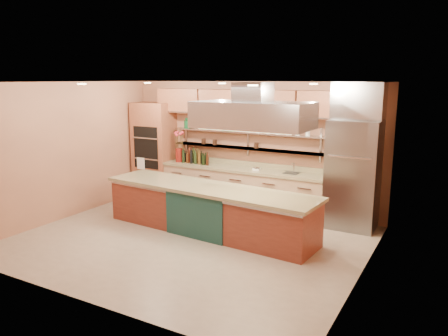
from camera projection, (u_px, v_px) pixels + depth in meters
The scene contains 21 objects.
floor at pixel (190, 241), 7.86m from camera, with size 6.00×5.00×0.02m, color gray.
ceiling at pixel (187, 82), 7.29m from camera, with size 6.00×5.00×0.02m, color black.
wall_back at pixel (251, 145), 9.72m from camera, with size 6.00×0.04×2.80m, color #A96E50.
wall_front at pixel (77, 198), 5.44m from camera, with size 6.00×0.04×2.80m, color #A96E50.
wall_left at pixel (67, 151), 9.00m from camera, with size 0.04×5.00×2.80m, color #A96E50.
wall_right at pixel (366, 184), 6.15m from camera, with size 0.04×5.00×2.80m, color #A96E50.
oven_stack at pixel (154, 150), 10.66m from camera, with size 0.95×0.64×2.30m, color #9C5538.
refrigerator at pixel (353, 175), 8.36m from camera, with size 0.95×0.72×2.10m, color slate.
back_counter at pixel (242, 189), 9.67m from camera, with size 3.84×0.64×0.93m, color tan.
wall_shelf_lower at pixel (246, 148), 9.64m from camera, with size 3.60×0.26×0.03m, color #A8AAAF.
wall_shelf_upper at pixel (246, 132), 9.57m from camera, with size 3.60×0.26×0.03m, color #A8AAAF.
upper_cabinets at pixel (248, 103), 9.37m from camera, with size 4.60×0.36×0.55m, color #9C5538.
range_hood at pixel (253, 115), 7.44m from camera, with size 2.00×1.00×0.45m, color #A8AAAF.
ceiling_downlights at pixel (193, 84), 7.47m from camera, with size 4.00×2.80×0.02m, color #FFE5A5.
island at pixel (208, 209), 8.23m from camera, with size 4.21×0.92×0.88m, color maroon.
flower_vase at pixel (179, 155), 10.28m from camera, with size 0.18×0.18×0.32m, color maroon.
oil_bottle_cluster at pixel (196, 158), 10.06m from camera, with size 0.77×0.22×0.25m, color black.
kitchen_scale at pixel (256, 168), 9.35m from camera, with size 0.14×0.11×0.08m, color white.
bar_faucet at pixel (294, 168), 9.04m from camera, with size 0.03×0.03×0.22m, color white.
copper_kettle at pixel (207, 126), 10.02m from camera, with size 0.19×0.19×0.15m, color #C67A2D.
green_canister at pixel (230, 126), 9.74m from camera, with size 0.16×0.16×0.19m, color #0D3F1F.
Camera 1 is at (4.16, -6.19, 2.86)m, focal length 35.00 mm.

